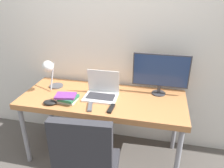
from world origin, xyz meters
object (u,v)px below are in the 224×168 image
laptop (102,92)px  game_controller (50,102)px  office_chair (87,166)px  book_stack (67,98)px  desk_lamp (50,70)px  monitor (161,72)px

laptop → game_controller: 0.54m
game_controller → laptop: bearing=31.0°
office_chair → book_stack: size_ratio=4.72×
desk_lamp → monitor: bearing=8.9°
monitor → office_chair: (-0.50, -0.98, -0.45)m
book_stack → game_controller: bearing=-151.5°
game_controller → monitor: bearing=24.4°
book_stack → game_controller: book_stack is taller
laptop → book_stack: (-0.31, -0.19, -0.01)m
desk_lamp → book_stack: bearing=-36.9°
office_chair → book_stack: bearing=123.8°
book_stack → monitor: bearing=23.6°
monitor → book_stack: size_ratio=2.61×
desk_lamp → office_chair: size_ratio=0.34×
laptop → book_stack: bearing=-147.8°
monitor → game_controller: (-1.05, -0.48, -0.23)m
laptop → game_controller: bearing=-149.0°
desk_lamp → book_stack: size_ratio=1.60×
monitor → book_stack: bearing=-156.4°
monitor → game_controller: bearing=-155.6°
office_chair → book_stack: (-0.39, 0.59, 0.24)m
office_chair → game_controller: size_ratio=7.83×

